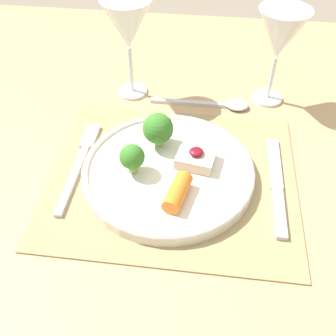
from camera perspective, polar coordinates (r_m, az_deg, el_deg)
The scene contains 8 objects.
dining_table at distance 0.71m, azimuth 0.66°, elevation -5.91°, with size 1.30×1.25×0.76m.
placemat at distance 0.65m, azimuth 0.72°, elevation -1.24°, with size 0.40×0.35×0.00m, color #9E895B.
dinner_plate at distance 0.64m, azimuth -0.09°, elevation -0.12°, with size 0.28×0.28×0.08m.
fork at distance 0.69m, azimuth -12.53°, elevation 1.29°, with size 0.02×0.22×0.01m.
knife at distance 0.64m, azimuth 15.57°, elevation -3.16°, with size 0.02×0.22×0.01m.
spoon at distance 0.80m, azimuth 7.62°, elevation 9.16°, with size 0.20×0.04×0.01m.
wine_glass_near at distance 0.78m, azimuth 15.98°, elevation 17.86°, with size 0.09×0.09×0.19m.
wine_glass_far at distance 0.77m, azimuth -5.89°, elevation 19.71°, with size 0.09×0.09×0.19m.
Camera 1 is at (0.05, -0.45, 1.23)m, focal length 42.00 mm.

